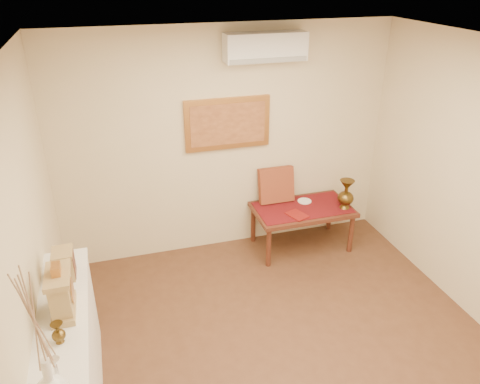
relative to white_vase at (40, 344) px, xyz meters
name	(u,v)px	position (x,y,z in m)	size (l,w,h in m)	color
floor	(296,371)	(1.80, 0.75, -1.53)	(4.50, 4.50, 0.00)	brown
ceiling	(318,61)	(1.80, 0.75, 1.17)	(4.50, 4.50, 0.00)	white
wall_back	(227,143)	(1.80, 3.00, -0.18)	(4.00, 0.02, 2.70)	beige
wall_left	(22,290)	(-0.20, 0.75, -0.18)	(0.02, 4.50, 2.70)	beige
white_vase	(40,344)	(0.00, 0.00, 0.00)	(0.21, 0.21, 1.10)	white
candlestick	(57,374)	(0.00, 0.21, -0.43)	(0.11, 0.11, 0.23)	silver
brass_urn_small	(58,330)	(-0.02, 0.61, -0.45)	(0.09, 0.09, 0.21)	brown
table_cloth	(303,207)	(2.65, 2.63, -0.98)	(1.14, 0.59, 0.01)	maroon
brass_urn_tall	(346,191)	(3.14, 2.48, -0.75)	(0.20, 0.20, 0.45)	brown
plate	(305,201)	(2.74, 2.77, -0.97)	(0.17, 0.17, 0.01)	white
menu	(297,215)	(2.51, 2.46, -0.97)	(0.18, 0.25, 0.01)	maroon
cushion	(276,185)	(2.40, 2.89, -0.75)	(0.44, 0.10, 0.44)	maroon
display_ledge	(72,378)	(-0.02, 0.75, -1.04)	(0.37, 2.02, 0.98)	white
mantel_clock	(61,292)	(0.00, 0.92, -0.37)	(0.17, 0.36, 0.41)	tan
wooden_chest	(64,264)	(0.00, 1.36, -0.43)	(0.16, 0.21, 0.24)	tan
low_table	(302,212)	(2.65, 2.63, -1.04)	(1.20, 0.70, 0.55)	#532619
painting	(228,124)	(1.80, 2.98, 0.07)	(1.00, 0.06, 0.60)	#B47739
ac_unit	(265,47)	(2.20, 2.87, 0.92)	(0.90, 0.25, 0.30)	silver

